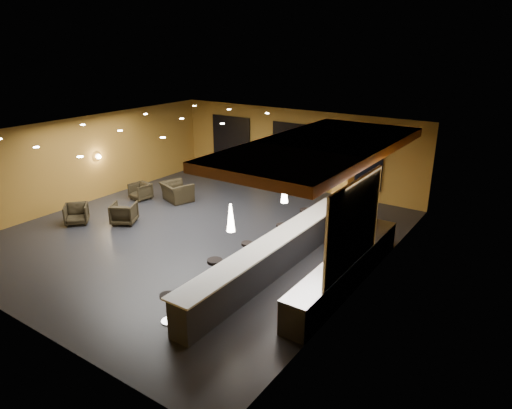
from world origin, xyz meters
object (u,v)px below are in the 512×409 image
Objects in this scene: bar_counter at (274,257)px; pendant_0 at (231,218)px; armchair_c at (140,191)px; bar_stool_0 at (168,304)px; pendant_1 at (285,191)px; prep_counter at (346,271)px; staff_b at (363,215)px; column at (343,177)px; armchair_d at (177,192)px; bar_stool_1 at (215,270)px; bar_stool_3 at (281,232)px; bar_stool_4 at (305,216)px; armchair_b at (124,213)px; staff_c at (365,223)px; armchair_a at (76,214)px; staff_a at (341,229)px; pendant_2 at (324,171)px; bar_stool_2 at (247,251)px.

pendant_0 reaches higher than bar_counter.
bar_stool_0 is (7.29, -5.78, 0.12)m from armchair_c.
prep_counter is at bearing 0.00° from pendant_1.
staff_b is (1.21, 3.12, -1.46)m from pendant_1.
column reaches higher than armchair_d.
bar_stool_3 is (0.02, 3.39, -0.09)m from bar_stool_1.
bar_stool_4 is (-0.82, -1.27, -1.27)m from column.
armchair_b is 1.19× the size of bar_stool_3.
armchair_d is at bearing 143.07° from pendant_0.
bar_counter is 11.43× the size of pendant_0.
bar_stool_0 is (-2.31, -6.44, -0.41)m from staff_c.
armchair_b is 1.10× the size of armchair_c.
pendant_1 is 3.23m from staff_c.
bar_stool_4 is at bearing -16.56° from armchair_a.
bar_counter is 3.34m from staff_c.
staff_a is 1.97× the size of armchair_c.
bar_stool_1 is 3.39m from bar_stool_3.
pendant_0 is (0.00, -6.60, 0.60)m from column.
pendant_2 reaches higher than bar_stool_4.
staff_c is at bearing -64.86° from staff_b.
bar_stool_3 is at bearing 89.65° from bar_stool_1.
bar_stool_2 is (-0.91, -0.05, -0.04)m from bar_counter.
pendant_1 reaches higher than bar_stool_1.
prep_counter is 3.37× the size of staff_b.
pendant_1 is 8.30m from armchair_a.
bar_counter is 2.06m from prep_counter.
staff_b is at bearing 74.50° from bar_stool_0.
column is 2.90× the size of armchair_d.
bar_stool_3 is at bearing -27.03° from armchair_a.
armchair_b is at bearing -155.64° from staff_c.
pendant_1 is 4.48m from bar_stool_0.
pendant_1 is 6.83m from armchair_b.
armchair_d reaches higher than armchair_a.
armchair_b is 5.97m from bar_stool_1.
staff_a is 0.85× the size of staff_b.
staff_b reaches higher than staff_c.
prep_counter is at bearing 152.46° from armchair_b.
bar_stool_4 is at bearing 90.45° from bar_stool_0.
bar_stool_2 is (-2.12, -3.67, -0.43)m from staff_b.
armchair_d is (-0.13, 2.89, 0.00)m from armchair_b.
staff_b is 4.26m from bar_stool_2.
staff_c is at bearing 72.64° from pendant_0.
staff_a reaches higher than bar_stool_2.
bar_stool_1 reaches higher than bar_stool_3.
bar_stool_3 is 0.96× the size of bar_stool_4.
armchair_b is at bearing -177.36° from prep_counter.
bar_stool_2 is at bearing -176.88° from bar_counter.
prep_counter is 4.86m from bar_stool_0.
armchair_a is (-9.15, -4.51, -0.52)m from staff_b.
bar_stool_4 is at bearing 103.80° from bar_counter.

